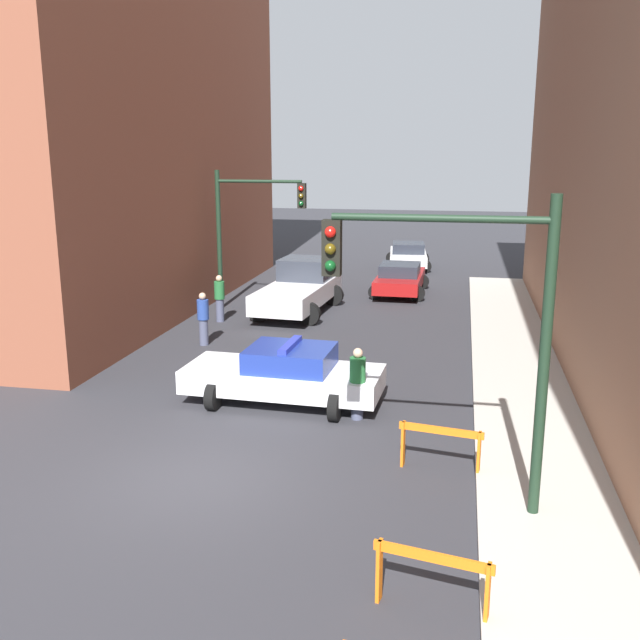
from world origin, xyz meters
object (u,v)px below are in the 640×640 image
(barrier_mid, at_px, (432,572))
(traffic_light_far, at_px, (247,220))
(barrier_back, at_px, (441,441))
(parked_car_near, at_px, (400,278))
(traffic_light_near, at_px, (471,308))
(pedestrian_crossing, at_px, (203,318))
(pedestrian_sidewalk, at_px, (358,382))
(white_truck, at_px, (300,288))
(police_car, at_px, (285,374))
(parked_car_mid, at_px, (408,255))
(pedestrian_corner, at_px, (220,298))

(barrier_mid, bearing_deg, traffic_light_far, 114.10)
(traffic_light_far, relative_size, barrier_back, 3.28)
(parked_car_near, relative_size, barrier_back, 2.73)
(traffic_light_near, xyz_separation_m, pedestrian_crossing, (-7.92, 9.13, -2.67))
(pedestrian_sidewalk, bearing_deg, white_truck, -79.54)
(white_truck, distance_m, pedestrian_sidewalk, 11.01)
(traffic_light_far, xyz_separation_m, pedestrian_sidewalk, (5.70, -10.41, -2.54))
(pedestrian_sidewalk, xyz_separation_m, barrier_mid, (1.96, -6.72, -0.24))
(parked_car_near, relative_size, barrier_mid, 2.74)
(police_car, bearing_deg, pedestrian_crossing, 41.79)
(police_car, bearing_deg, traffic_light_far, 24.10)
(barrier_mid, bearing_deg, pedestrian_crossing, 122.25)
(police_car, distance_m, parked_car_mid, 20.58)
(traffic_light_far, relative_size, pedestrian_sidewalk, 3.13)
(traffic_light_far, distance_m, pedestrian_crossing, 5.75)
(police_car, distance_m, pedestrian_crossing, 5.92)
(parked_car_near, bearing_deg, white_truck, -129.30)
(pedestrian_crossing, height_order, barrier_back, pedestrian_crossing)
(pedestrian_sidewalk, bearing_deg, police_car, -29.20)
(traffic_light_far, height_order, parked_car_near, traffic_light_far)
(parked_car_near, relative_size, parked_car_mid, 0.97)
(traffic_light_far, height_order, police_car, traffic_light_far)
(white_truck, height_order, pedestrian_corner, white_truck)
(parked_car_mid, bearing_deg, pedestrian_sidewalk, -93.95)
(traffic_light_near, height_order, pedestrian_crossing, traffic_light_near)
(traffic_light_near, height_order, police_car, traffic_light_near)
(traffic_light_near, xyz_separation_m, police_car, (-4.18, 4.56, -2.81))
(traffic_light_far, distance_m, pedestrian_sidewalk, 12.13)
(police_car, height_order, parked_car_mid, police_car)
(traffic_light_near, distance_m, pedestrian_sidewalk, 5.26)
(traffic_light_far, height_order, pedestrian_corner, traffic_light_far)
(police_car, relative_size, pedestrian_sidewalk, 2.88)
(pedestrian_sidewalk, bearing_deg, parked_car_mid, -97.82)
(traffic_light_far, bearing_deg, barrier_back, -59.21)
(traffic_light_near, relative_size, barrier_mid, 3.30)
(parked_car_near, relative_size, pedestrian_corner, 2.61)
(traffic_light_near, bearing_deg, parked_car_near, 98.20)
(traffic_light_far, xyz_separation_m, parked_car_mid, (5.22, 10.80, -2.72))
(police_car, height_order, barrier_mid, police_car)
(parked_car_near, xyz_separation_m, barrier_back, (2.23, -16.79, -0.06))
(white_truck, bearing_deg, barrier_back, -61.95)
(traffic_light_near, xyz_separation_m, white_truck, (-6.02, 14.26, -2.62))
(traffic_light_near, xyz_separation_m, barrier_mid, (-0.37, -2.84, -2.91))
(white_truck, xyz_separation_m, barrier_back, (5.62, -12.77, -0.29))
(traffic_light_near, xyz_separation_m, parked_car_near, (-2.63, 18.28, -2.86))
(traffic_light_near, xyz_separation_m, pedestrian_corner, (-8.44, 12.18, -2.67))
(white_truck, xyz_separation_m, pedestrian_sidewalk, (3.69, -10.37, -0.04))
(traffic_light_near, relative_size, police_car, 1.09)
(traffic_light_near, relative_size, pedestrian_crossing, 3.13)
(traffic_light_far, bearing_deg, pedestrian_sidewalk, -61.30)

